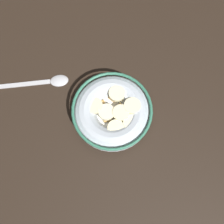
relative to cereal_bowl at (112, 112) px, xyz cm
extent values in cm
cube|color=black|center=(0.03, 0.00, -3.70)|extent=(126.45, 126.45, 2.00)
cylinder|color=#B2BCC6|center=(0.03, 0.00, -2.40)|extent=(8.81, 8.81, 0.60)
torus|color=#B2BCC6|center=(0.03, 0.00, -0.23)|extent=(16.02, 16.02, 4.93)
torus|color=#337259|center=(0.03, 0.00, 1.93)|extent=(16.14, 16.14, 0.60)
cylinder|color=white|center=(0.03, 0.00, 0.02)|extent=(13.06, 13.06, 0.40)
cube|color=#B78947|center=(-0.15, -0.45, 0.62)|extent=(1.59, 1.65, 0.82)
cube|color=#AD7F42|center=(-2.46, 2.81, 0.71)|extent=(2.08, 2.08, 0.79)
cube|color=#AD7F42|center=(-2.73, 4.72, 0.67)|extent=(1.83, 1.86, 0.77)
cube|color=#AD7F42|center=(2.49, -0.96, 0.48)|extent=(2.03, 2.02, 0.69)
cube|color=tan|center=(2.41, 4.33, 0.48)|extent=(2.08, 2.08, 0.79)
cube|color=tan|center=(-1.27, -1.32, 0.53)|extent=(2.01, 2.02, 0.68)
cube|color=tan|center=(-0.21, -5.51, 0.51)|extent=(2.02, 2.04, 0.79)
cube|color=tan|center=(3.42, -4.36, 0.74)|extent=(1.60, 1.64, 0.74)
cube|color=tan|center=(-1.29, 3.42, 0.72)|extent=(1.85, 1.87, 0.73)
cube|color=tan|center=(0.58, 1.62, 0.55)|extent=(1.85, 1.84, 0.68)
cube|color=#AD7F42|center=(0.58, -2.93, 0.61)|extent=(1.89, 1.93, 0.83)
cylinder|color=#F9EFC6|center=(1.02, 0.60, 1.48)|extent=(4.37, 4.40, 1.32)
cylinder|color=beige|center=(-4.31, 1.36, 1.47)|extent=(4.78, 4.74, 1.10)
cylinder|color=#F4EABC|center=(0.34, -3.61, 1.83)|extent=(4.34, 4.35, 0.86)
cylinder|color=beige|center=(3.69, -0.22, 1.48)|extent=(3.57, 3.56, 0.86)
cylinder|color=#F4EABC|center=(-1.80, 0.21, 1.63)|extent=(4.77, 4.77, 0.98)
cylinder|color=beige|center=(-1.66, 3.19, 1.39)|extent=(4.05, 4.09, 1.04)
cylinder|color=#F4EABC|center=(-3.63, -1.96, 1.81)|extent=(3.70, 3.65, 1.06)
ellipsoid|color=#B7B7BC|center=(13.53, -4.48, -2.30)|extent=(4.80, 4.09, 0.80)
cube|color=#B7B7BC|center=(21.15, -1.35, -2.52)|extent=(11.87, 5.65, 0.36)
camera|label=1|loc=(-3.53, 12.54, 50.10)|focal=40.63mm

